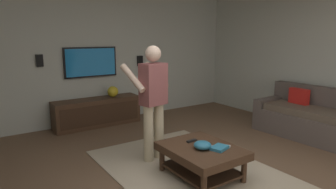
{
  "coord_description": "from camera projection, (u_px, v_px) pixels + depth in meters",
  "views": [
    {
      "loc": [
        -2.38,
        2.2,
        1.76
      ],
      "look_at": [
        0.98,
        -0.08,
        0.96
      ],
      "focal_mm": 31.64,
      "sensor_mm": 36.0,
      "label": 1
    }
  ],
  "objects": [
    {
      "name": "remote_black",
      "position": [
        192.0,
        141.0,
        3.89
      ],
      "size": [
        0.05,
        0.15,
        0.02
      ],
      "primitive_type": "cube",
      "rotation": [
        0.0,
        0.0,
        4.75
      ],
      "color": "black",
      "rests_on": "coffee_table"
    },
    {
      "name": "tv",
      "position": [
        91.0,
        62.0,
        5.91
      ],
      "size": [
        0.05,
        1.07,
        0.6
      ],
      "rotation": [
        0.0,
        0.0,
        3.14
      ],
      "color": "black"
    },
    {
      "name": "book",
      "position": [
        219.0,
        148.0,
        3.63
      ],
      "size": [
        0.22,
        0.26,
        0.04
      ],
      "primitive_type": "cube",
      "rotation": [
        0.0,
        0.0,
        5.03
      ],
      "color": "teal",
      "rests_on": "coffee_table"
    },
    {
      "name": "media_console",
      "position": [
        97.0,
        112.0,
        5.9
      ],
      "size": [
        0.45,
        1.7,
        0.55
      ],
      "rotation": [
        0.0,
        0.0,
        3.14
      ],
      "color": "#422B1C",
      "rests_on": "ground"
    },
    {
      "name": "remote_white",
      "position": [
        224.0,
        146.0,
        3.71
      ],
      "size": [
        0.15,
        0.12,
        0.02
      ],
      "primitive_type": "cube",
      "rotation": [
        0.0,
        0.0,
        0.57
      ],
      "color": "white",
      "rests_on": "coffee_table"
    },
    {
      "name": "remote_grey",
      "position": [
        212.0,
        147.0,
        3.69
      ],
      "size": [
        0.15,
        0.13,
        0.02
      ],
      "primitive_type": "cube",
      "rotation": [
        0.0,
        0.0,
        3.8
      ],
      "color": "slate",
      "rests_on": "coffee_table"
    },
    {
      "name": "wall_speaker_right",
      "position": [
        40.0,
        61.0,
        5.38
      ],
      "size": [
        0.06,
        0.12,
        0.22
      ],
      "primitive_type": "cube",
      "color": "black"
    },
    {
      "name": "wall_speaker_left",
      "position": [
        140.0,
        61.0,
        6.54
      ],
      "size": [
        0.06,
        0.12,
        0.22
      ],
      "primitive_type": "cube",
      "color": "black"
    },
    {
      "name": "couch",
      "position": [
        313.0,
        120.0,
        5.21
      ],
      "size": [
        1.93,
        0.93,
        0.87
      ],
      "rotation": [
        0.0,
        0.0,
        1.61
      ],
      "color": "#564C47",
      "rests_on": "ground"
    },
    {
      "name": "bowl",
      "position": [
        202.0,
        145.0,
        3.63
      ],
      "size": [
        0.22,
        0.22,
        0.1
      ],
      "primitive_type": "ellipsoid",
      "color": "teal",
      "rests_on": "coffee_table"
    },
    {
      "name": "person_standing",
      "position": [
        153.0,
        96.0,
        4.15
      ],
      "size": [
        0.6,
        0.61,
        1.64
      ],
      "rotation": [
        0.0,
        0.0,
        0.19
      ],
      "color": "#C6B793",
      "rests_on": "ground"
    },
    {
      "name": "wall_back_tv",
      "position": [
        96.0,
        52.0,
        6.03
      ],
      "size": [
        0.1,
        6.7,
        2.88
      ],
      "primitive_type": "cube",
      "color": "#B2B7AD",
      "rests_on": "ground"
    },
    {
      "name": "coffee_table",
      "position": [
        201.0,
        155.0,
        3.73
      ],
      "size": [
        1.0,
        0.8,
        0.4
      ],
      "color": "#422B1C",
      "rests_on": "ground"
    },
    {
      "name": "area_rug",
      "position": [
        191.0,
        170.0,
        3.95
      ],
      "size": [
        2.82,
        1.91,
        0.01
      ],
      "primitive_type": "cube",
      "color": "tan",
      "rests_on": "ground"
    },
    {
      "name": "ground_plane",
      "position": [
        209.0,
        189.0,
        3.48
      ],
      "size": [
        8.25,
        8.25,
        0.0
      ],
      "primitive_type": "plane",
      "color": "brown"
    },
    {
      "name": "vase_round",
      "position": [
        113.0,
        92.0,
        6.0
      ],
      "size": [
        0.22,
        0.22,
        0.22
      ],
      "primitive_type": "sphere",
      "color": "gold",
      "rests_on": "media_console"
    }
  ]
}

